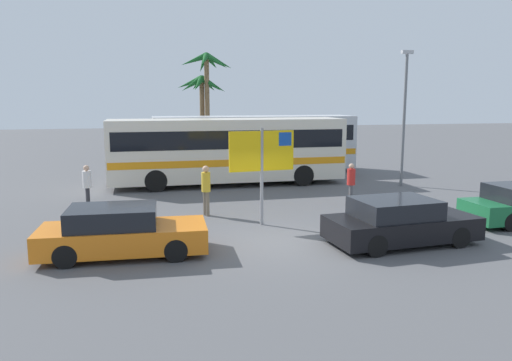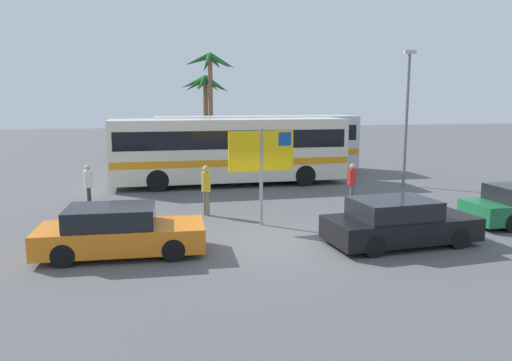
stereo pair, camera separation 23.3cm
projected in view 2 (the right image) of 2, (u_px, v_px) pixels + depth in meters
ground at (281, 242)px, 14.33m from camera, size 120.00×120.00×0.00m
bus_front_coach at (229, 148)px, 23.73m from camera, size 11.16×2.60×3.17m
bus_rear_coach at (257, 141)px, 27.60m from camera, size 11.16×2.60×3.17m
ferry_sign at (263, 155)px, 15.97m from camera, size 2.20×0.27×3.20m
car_orange at (119, 232)px, 13.07m from camera, size 4.41×1.97×1.32m
car_black at (399, 223)px, 14.01m from camera, size 4.39×2.17×1.32m
pedestrian_near_sign at (352, 181)px, 19.21m from camera, size 0.32×0.32×1.64m
pedestrian_crossing_lot at (88, 183)px, 18.66m from camera, size 0.32×0.32×1.66m
pedestrian_by_bus at (206, 186)px, 17.46m from camera, size 0.32×0.32×1.80m
lamp_post_left_side at (407, 113)px, 23.04m from camera, size 0.56×0.20×6.33m
palm_tree_seaside at (210, 72)px, 32.54m from camera, size 3.57×3.52×7.13m
palm_tree_inland at (205, 91)px, 33.04m from camera, size 3.39×3.36×5.68m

